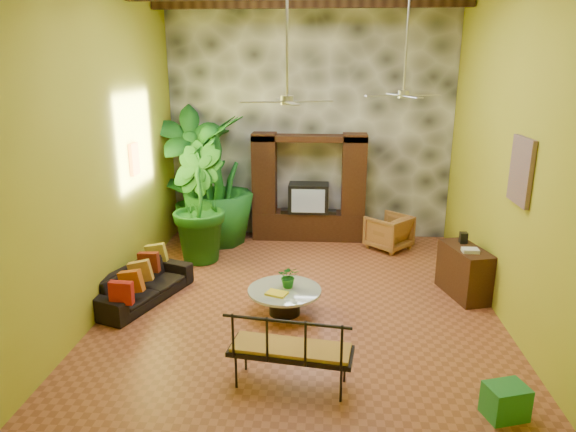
# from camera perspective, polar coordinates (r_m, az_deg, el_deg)

# --- Properties ---
(ground) EXTENTS (7.00, 7.00, 0.00)m
(ground) POSITION_cam_1_polar(r_m,az_deg,el_deg) (8.41, 1.49, -9.39)
(ground) COLOR brown
(ground) RESTS_ON ground
(back_wall) EXTENTS (6.00, 0.02, 5.00)m
(back_wall) POSITION_cam_1_polar(r_m,az_deg,el_deg) (11.13, 2.46, 10.43)
(back_wall) COLOR #A7A526
(back_wall) RESTS_ON ground
(left_wall) EXTENTS (0.02, 7.00, 5.00)m
(left_wall) POSITION_cam_1_polar(r_m,az_deg,el_deg) (8.35, -19.60, 7.49)
(left_wall) COLOR #A7A526
(left_wall) RESTS_ON ground
(right_wall) EXTENTS (0.02, 7.00, 5.00)m
(right_wall) POSITION_cam_1_polar(r_m,az_deg,el_deg) (8.10, 23.50, 6.83)
(right_wall) COLOR #A7A526
(right_wall) RESTS_ON ground
(stone_accent_wall) EXTENTS (5.98, 0.10, 4.98)m
(stone_accent_wall) POSITION_cam_1_polar(r_m,az_deg,el_deg) (11.07, 2.45, 10.39)
(stone_accent_wall) COLOR #313438
(stone_accent_wall) RESTS_ON ground
(entertainment_center) EXTENTS (2.40, 0.55, 2.30)m
(entertainment_center) POSITION_cam_1_polar(r_m,az_deg,el_deg) (11.04, 2.31, 2.28)
(entertainment_center) COLOR black
(entertainment_center) RESTS_ON ground
(ceiling_fan_front) EXTENTS (1.28, 1.28, 1.86)m
(ceiling_fan_front) POSITION_cam_1_polar(r_m,az_deg,el_deg) (7.19, -0.10, 14.36)
(ceiling_fan_front) COLOR #A4A3A8
(ceiling_fan_front) RESTS_ON ceiling
(ceiling_fan_back) EXTENTS (1.28, 1.28, 1.86)m
(ceiling_fan_back) POSITION_cam_1_polar(r_m,az_deg,el_deg) (8.86, 12.79, 14.36)
(ceiling_fan_back) COLOR #A4A3A8
(ceiling_fan_back) RESTS_ON ceiling
(wall_art_mask) EXTENTS (0.06, 0.32, 0.55)m
(wall_art_mask) POSITION_cam_1_polar(r_m,az_deg,el_deg) (9.31, -16.72, 6.08)
(wall_art_mask) COLOR gold
(wall_art_mask) RESTS_ON left_wall
(wall_art_painting) EXTENTS (0.06, 0.70, 0.90)m
(wall_art_painting) POSITION_cam_1_polar(r_m,az_deg,el_deg) (7.57, 24.48, 4.58)
(wall_art_painting) COLOR #26518E
(wall_art_painting) RESTS_ON right_wall
(sofa) EXTENTS (1.31, 1.99, 0.54)m
(sofa) POSITION_cam_1_polar(r_m,az_deg,el_deg) (8.64, -15.94, -7.35)
(sofa) COLOR black
(sofa) RESTS_ON ground
(wicker_armchair) EXTENTS (1.09, 1.09, 0.71)m
(wicker_armchair) POSITION_cam_1_polar(r_m,az_deg,el_deg) (10.78, 11.12, -1.74)
(wicker_armchair) COLOR brown
(wicker_armchair) RESTS_ON ground
(tall_plant_a) EXTENTS (1.76, 1.45, 2.87)m
(tall_plant_a) POSITION_cam_1_polar(r_m,az_deg,el_deg) (10.98, -10.64, 4.46)
(tall_plant_a) COLOR #17591C
(tall_plant_a) RESTS_ON ground
(tall_plant_b) EXTENTS (1.54, 1.60, 2.27)m
(tall_plant_b) POSITION_cam_1_polar(r_m,az_deg,el_deg) (9.94, -10.14, 1.43)
(tall_plant_b) COLOR #175A18
(tall_plant_b) RESTS_ON ground
(tall_plant_c) EXTENTS (1.62, 1.62, 2.69)m
(tall_plant_c) POSITION_cam_1_polar(r_m,az_deg,el_deg) (10.80, -7.90, 3.90)
(tall_plant_c) COLOR #1B671F
(tall_plant_c) RESTS_ON ground
(coffee_table) EXTENTS (1.12, 1.12, 0.40)m
(coffee_table) POSITION_cam_1_polar(r_m,az_deg,el_deg) (7.91, -0.38, -9.08)
(coffee_table) COLOR black
(coffee_table) RESTS_ON ground
(centerpiece_plant) EXTENTS (0.32, 0.28, 0.35)m
(centerpiece_plant) POSITION_cam_1_polar(r_m,az_deg,el_deg) (7.85, 0.09, -6.72)
(centerpiece_plant) COLOR #1A621C
(centerpiece_plant) RESTS_ON coffee_table
(yellow_tray) EXTENTS (0.36, 0.31, 0.03)m
(yellow_tray) POSITION_cam_1_polar(r_m,az_deg,el_deg) (7.67, -1.27, -8.60)
(yellow_tray) COLOR yellow
(yellow_tray) RESTS_ON coffee_table
(iron_bench) EXTENTS (1.50, 0.72, 0.57)m
(iron_bench) POSITION_cam_1_polar(r_m,az_deg,el_deg) (6.09, 0.28, -14.42)
(iron_bench) COLOR black
(iron_bench) RESTS_ON ground
(side_console) EXTENTS (0.73, 1.12, 0.83)m
(side_console) POSITION_cam_1_polar(r_m,az_deg,el_deg) (8.92, 19.00, -5.87)
(side_console) COLOR #3B2312
(side_console) RESTS_ON ground
(green_bin) EXTENTS (0.51, 0.43, 0.38)m
(green_bin) POSITION_cam_1_polar(r_m,az_deg,el_deg) (6.32, 23.02, -18.42)
(green_bin) COLOR #207A24
(green_bin) RESTS_ON ground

